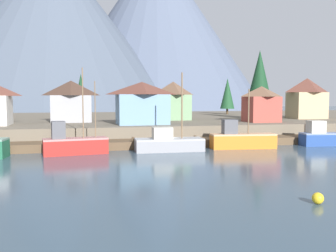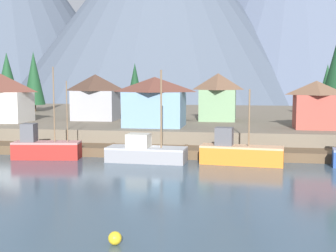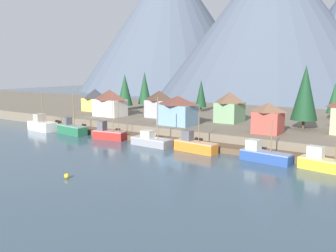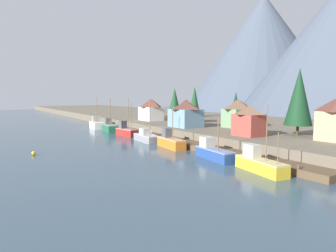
{
  "view_description": "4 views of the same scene",
  "coord_description": "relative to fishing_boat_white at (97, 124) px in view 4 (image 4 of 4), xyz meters",
  "views": [
    {
      "loc": [
        -10.39,
        -44.33,
        6.33
      ],
      "look_at": [
        0.73,
        1.44,
        2.78
      ],
      "focal_mm": 39.13,
      "sensor_mm": 36.0,
      "label": 1
    },
    {
      "loc": [
        9.85,
        -47.63,
        8.48
      ],
      "look_at": [
        1.48,
        3.43,
        3.22
      ],
      "focal_mm": 49.07,
      "sensor_mm": 36.0,
      "label": 2
    },
    {
      "loc": [
        42.38,
        -58.24,
        14.86
      ],
      "look_at": [
        0.04,
        3.94,
        3.09
      ],
      "focal_mm": 39.99,
      "sensor_mm": 36.0,
      "label": 3
    },
    {
      "loc": [
        57.79,
        -32.72,
        9.93
      ],
      "look_at": [
        1.34,
        2.97,
        3.33
      ],
      "focal_mm": 31.67,
      "sensor_mm": 36.0,
      "label": 4
    }
  ],
  "objects": [
    {
      "name": "house_blue",
      "position": [
        31.0,
        11.92,
        4.38
      ],
      "size": [
        7.7,
        6.13,
        6.3
      ],
      "color": "#6689A8",
      "rests_on": "shoreline_bank"
    },
    {
      "name": "house_red",
      "position": [
        50.87,
        12.47,
        4.14
      ],
      "size": [
        5.32,
        4.62,
        5.83
      ],
      "color": "#9E4238",
      "rests_on": "shoreline_bank"
    },
    {
      "name": "house_yellow",
      "position": [
        -3.33,
        21.12,
        4.43
      ],
      "size": [
        6.07,
        5.81,
        6.37
      ],
      "color": "gold",
      "rests_on": "shoreline_bank"
    },
    {
      "name": "fishing_boat_green",
      "position": [
        10.01,
        0.29,
        -0.12
      ],
      "size": [
        8.45,
        3.57,
        9.42
      ],
      "rotation": [
        0.0,
        0.0,
        -0.13
      ],
      "color": "#1E5B3D",
      "rests_on": "ground_plane"
    },
    {
      "name": "fishing_boat_blue",
      "position": [
        54.59,
        0.51,
        -0.19
      ],
      "size": [
        8.4,
        3.22,
        6.83
      ],
      "rotation": [
        0.0,
        0.0,
        -0.12
      ],
      "color": "navy",
      "rests_on": "ground_plane"
    },
    {
      "name": "conifer_near_right",
      "position": [
        2.27,
        27.73,
        7.11
      ],
      "size": [
        4.45,
        4.45,
        10.55
      ],
      "color": "#4C3823",
      "rests_on": "shoreline_bank"
    },
    {
      "name": "ground_plane",
      "position": [
        32.27,
        22.19,
        -1.84
      ],
      "size": [
        400.0,
        400.0,
        1.0
      ],
      "primitive_type": "cube",
      "color": "#384C5B"
    },
    {
      "name": "conifer_back_left",
      "position": [
        55.14,
        21.39,
        8.56
      ],
      "size": [
        5.22,
        5.22,
        12.91
      ],
      "color": "#4C3823",
      "rests_on": "shoreline_bank"
    },
    {
      "name": "house_white",
      "position": [
        8.34,
        14.78,
        4.64
      ],
      "size": [
        7.91,
        5.52,
        6.79
      ],
      "color": "silver",
      "rests_on": "shoreline_bank"
    },
    {
      "name": "shoreline_bank",
      "position": [
        32.27,
        34.19,
        -0.09
      ],
      "size": [
        400.0,
        56.0,
        2.5
      ],
      "primitive_type": "cube",
      "color": "#665B4C",
      "rests_on": "ground_plane"
    },
    {
      "name": "fishing_boat_white",
      "position": [
        0.0,
        0.0,
        0.0
      ],
      "size": [
        8.49,
        4.08,
        9.84
      ],
      "rotation": [
        0.0,
        0.0,
        -0.11
      ],
      "color": "silver",
      "rests_on": "ground_plane"
    },
    {
      "name": "house_grey",
      "position": [
        20.64,
        19.51,
        4.6
      ],
      "size": [
        6.59,
        4.83,
        6.73
      ],
      "color": "gray",
      "rests_on": "shoreline_bank"
    },
    {
      "name": "channel_buoy",
      "position": [
        35.72,
        -23.31,
        -0.99
      ],
      "size": [
        0.7,
        0.7,
        0.7
      ],
      "primitive_type": "sphere",
      "color": "gold",
      "rests_on": "ground_plane"
    },
    {
      "name": "house_green",
      "position": [
        38.46,
        22.15,
        4.68
      ],
      "size": [
        5.38,
        6.63,
        6.88
      ],
      "color": "#6B8E66",
      "rests_on": "shoreline_bank"
    },
    {
      "name": "fishing_boat_grey",
      "position": [
        32.24,
        0.39,
        -0.33
      ],
      "size": [
        8.32,
        3.32,
        9.44
      ],
      "rotation": [
        0.0,
        0.0,
        -0.05
      ],
      "color": "gray",
      "rests_on": "ground_plane"
    },
    {
      "name": "fishing_boat_yellow",
      "position": [
        63.97,
        0.3,
        -0.19
      ],
      "size": [
        8.45,
        3.62,
        8.96
      ],
      "rotation": [
        0.0,
        0.0,
        -0.17
      ],
      "color": "gold",
      "rests_on": "ground_plane"
    },
    {
      "name": "fishing_boat_orange",
      "position": [
        41.85,
        0.53,
        -0.16
      ],
      "size": [
        8.38,
        3.12,
        7.53
      ],
      "rotation": [
        0.0,
        0.0,
        -0.11
      ],
      "color": "#CC6B1E",
      "rests_on": "ground_plane"
    },
    {
      "name": "dock",
      "position": [
        32.27,
        4.18,
        -0.83
      ],
      "size": [
        80.0,
        4.0,
        1.6
      ],
      "color": "brown",
      "rests_on": "ground_plane"
    },
    {
      "name": "fishing_boat_red",
      "position": [
        21.17,
        0.44,
        -0.12
      ],
      "size": [
        7.34,
        3.2,
        9.81
      ],
      "rotation": [
        0.0,
        0.0,
        0.14
      ],
      "color": "maroon",
      "rests_on": "ground_plane"
    },
    {
      "name": "conifer_near_left",
      "position": [
        22.29,
        37.61,
        6.24
      ],
      "size": [
        3.22,
        3.22,
        9.01
      ],
      "color": "#4C3823",
      "rests_on": "shoreline_bank"
    },
    {
      "name": "conifer_mid_left",
      "position": [
        3.22,
        35.91,
        7.37
      ],
      "size": [
        4.03,
        4.03,
        11.19
      ],
      "color": "#4C3823",
      "rests_on": "shoreline_bank"
    },
    {
      "name": "mountain_west_peak",
      "position": [
        -68.0,
        156.11,
        42.41
      ],
      "size": [
        120.76,
        120.76,
        87.48
      ],
      "primitive_type": "cone",
      "color": "#475160",
      "rests_on": "ground_plane"
    }
  ]
}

